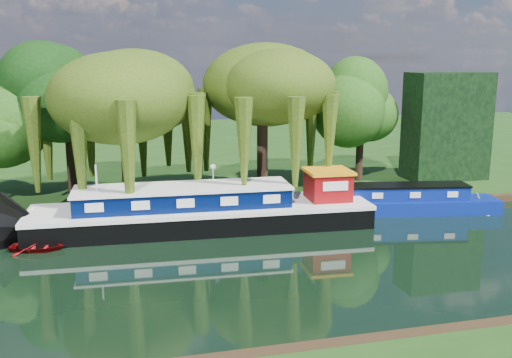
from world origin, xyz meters
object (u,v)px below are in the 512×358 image
object	(u,v)px
narrowboat	(392,202)
red_dinghy	(38,250)
white_cruiser	(478,211)
dutch_barge	(205,211)

from	to	relation	value
narrowboat	red_dinghy	world-z (taller)	narrowboat
narrowboat	white_cruiser	xyz separation A→B (m)	(5.50, -1.05, -0.69)
narrowboat	white_cruiser	world-z (taller)	narrowboat
red_dinghy	white_cruiser	distance (m)	26.15
white_cruiser	narrowboat	bearing A→B (deg)	93.95
narrowboat	dutch_barge	bearing A→B (deg)	-168.40
red_dinghy	white_cruiser	bearing A→B (deg)	-75.64
red_dinghy	white_cruiser	size ratio (longest dim) A/B	1.09
dutch_barge	narrowboat	bearing A→B (deg)	4.42
dutch_barge	narrowboat	distance (m)	11.78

